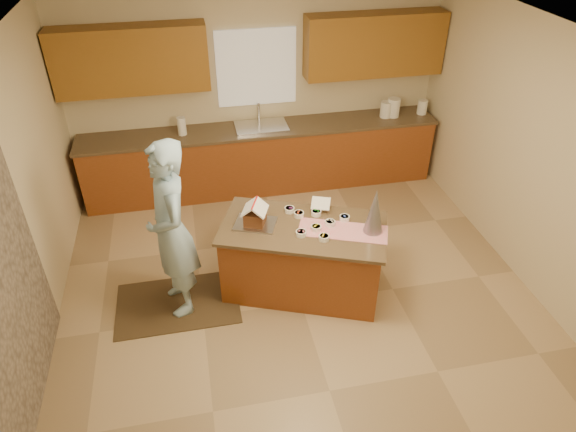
# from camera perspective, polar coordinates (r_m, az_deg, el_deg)

# --- Properties ---
(floor) EXTENTS (5.50, 5.50, 0.00)m
(floor) POSITION_cam_1_polar(r_m,az_deg,el_deg) (5.57, 1.45, -9.54)
(floor) COLOR tan
(floor) RESTS_ON ground
(ceiling) EXTENTS (5.50, 5.50, 0.00)m
(ceiling) POSITION_cam_1_polar(r_m,az_deg,el_deg) (4.18, 2.00, 18.16)
(ceiling) COLOR silver
(ceiling) RESTS_ON floor
(wall_back) EXTENTS (5.50, 5.50, 0.00)m
(wall_back) POSITION_cam_1_polar(r_m,az_deg,el_deg) (7.17, -3.47, 13.83)
(wall_back) COLOR beige
(wall_back) RESTS_ON floor
(wall_left) EXTENTS (5.50, 5.50, 0.00)m
(wall_left) POSITION_cam_1_polar(r_m,az_deg,el_deg) (4.89, -28.18, -1.16)
(wall_left) COLOR beige
(wall_left) RESTS_ON floor
(wall_right) EXTENTS (5.50, 5.50, 0.00)m
(wall_right) POSITION_cam_1_polar(r_m,az_deg,el_deg) (5.78, 26.67, 4.74)
(wall_right) COLOR beige
(wall_right) RESTS_ON floor
(window_curtain) EXTENTS (1.05, 0.03, 1.00)m
(window_curtain) POSITION_cam_1_polar(r_m,az_deg,el_deg) (7.04, -3.52, 16.03)
(window_curtain) COLOR white
(window_curtain) RESTS_ON wall_back
(back_counter_base) EXTENTS (4.80, 0.60, 0.88)m
(back_counter_base) POSITION_cam_1_polar(r_m,az_deg,el_deg) (7.28, -2.86, 6.29)
(back_counter_base) COLOR brown
(back_counter_base) RESTS_ON floor
(back_counter_top) EXTENTS (4.85, 0.63, 0.04)m
(back_counter_top) POSITION_cam_1_polar(r_m,az_deg,el_deg) (7.07, -2.96, 9.58)
(back_counter_top) COLOR brown
(back_counter_top) RESTS_ON back_counter_base
(upper_cabinet_left) EXTENTS (1.85, 0.35, 0.80)m
(upper_cabinet_left) POSITION_cam_1_polar(r_m,az_deg,el_deg) (6.78, -16.97, 16.16)
(upper_cabinet_left) COLOR #9C5B21
(upper_cabinet_left) RESTS_ON wall_back
(upper_cabinet_right) EXTENTS (1.85, 0.35, 0.80)m
(upper_cabinet_right) POSITION_cam_1_polar(r_m,az_deg,el_deg) (7.21, 9.52, 18.16)
(upper_cabinet_right) COLOR #9C5B21
(upper_cabinet_right) RESTS_ON wall_back
(sink) EXTENTS (0.70, 0.45, 0.12)m
(sink) POSITION_cam_1_polar(r_m,az_deg,el_deg) (7.07, -2.96, 9.51)
(sink) COLOR silver
(sink) RESTS_ON back_counter_top
(faucet) EXTENTS (0.03, 0.03, 0.28)m
(faucet) POSITION_cam_1_polar(r_m,az_deg,el_deg) (7.17, -3.24, 11.33)
(faucet) COLOR silver
(faucet) RESTS_ON back_counter_top
(island_base) EXTENTS (1.78, 1.34, 0.78)m
(island_base) POSITION_cam_1_polar(r_m,az_deg,el_deg) (5.50, 1.63, -4.82)
(island_base) COLOR brown
(island_base) RESTS_ON floor
(island_top) EXTENTS (1.88, 1.43, 0.04)m
(island_top) POSITION_cam_1_polar(r_m,az_deg,el_deg) (5.25, 1.71, -1.36)
(island_top) COLOR brown
(island_top) RESTS_ON island_base
(table_runner) EXTENTS (0.94, 0.63, 0.01)m
(table_runner) POSITION_cam_1_polar(r_m,az_deg,el_deg) (5.21, 6.07, -1.62)
(table_runner) COLOR red
(table_runner) RESTS_ON island_top
(baking_tray) EXTENTS (0.49, 0.43, 0.02)m
(baking_tray) POSITION_cam_1_polar(r_m,az_deg,el_deg) (5.27, -3.63, -0.85)
(baking_tray) COLOR silver
(baking_tray) RESTS_ON island_top
(cookbook) EXTENTS (0.24, 0.21, 0.08)m
(cookbook) POSITION_cam_1_polar(r_m,az_deg,el_deg) (5.46, 3.63, 1.38)
(cookbook) COLOR white
(cookbook) RESTS_ON island_top
(tinsel_tree) EXTENTS (0.25, 0.25, 0.49)m
(tinsel_tree) POSITION_cam_1_polar(r_m,az_deg,el_deg) (5.10, 9.56, 0.54)
(tinsel_tree) COLOR #B0B1BD
(tinsel_tree) RESTS_ON island_top
(rug) EXTENTS (1.27, 0.83, 0.01)m
(rug) POSITION_cam_1_polar(r_m,az_deg,el_deg) (5.68, -12.06, -9.42)
(rug) COLOR black
(rug) RESTS_ON floor
(boy) EXTENTS (0.59, 0.77, 1.88)m
(boy) POSITION_cam_1_polar(r_m,az_deg,el_deg) (5.08, -12.76, -1.63)
(boy) COLOR #9DC3DE
(boy) RESTS_ON rug
(canister_a) EXTENTS (0.16, 0.16, 0.22)m
(canister_a) POSITION_cam_1_polar(r_m,az_deg,el_deg) (7.46, 10.76, 11.49)
(canister_a) COLOR white
(canister_a) RESTS_ON back_counter_top
(canister_b) EXTENTS (0.18, 0.18, 0.26)m
(canister_b) POSITION_cam_1_polar(r_m,az_deg,el_deg) (7.50, 11.58, 11.67)
(canister_b) COLOR white
(canister_b) RESTS_ON back_counter_top
(canister_c) EXTENTS (0.14, 0.14, 0.20)m
(canister_c) POSITION_cam_1_polar(r_m,az_deg,el_deg) (7.68, 14.62, 11.58)
(canister_c) COLOR white
(canister_c) RESTS_ON back_counter_top
(paper_towel) EXTENTS (0.11, 0.11, 0.24)m
(paper_towel) POSITION_cam_1_polar(r_m,az_deg,el_deg) (6.95, -11.66, 9.70)
(paper_towel) COLOR white
(paper_towel) RESTS_ON back_counter_top
(gingerbread_house) EXTENTS (0.32, 0.32, 0.25)m
(gingerbread_house) POSITION_cam_1_polar(r_m,az_deg,el_deg) (5.21, -3.67, 0.09)
(gingerbread_house) COLOR #583817
(gingerbread_house) RESTS_ON baking_tray
(candy_bowls) EXTENTS (0.63, 0.66, 0.05)m
(candy_bowls) POSITION_cam_1_polar(r_m,az_deg,el_deg) (5.27, 2.99, -0.65)
(candy_bowls) COLOR #852F8E
(candy_bowls) RESTS_ON island_top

